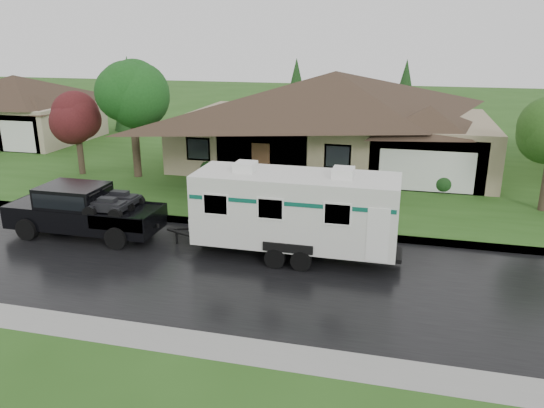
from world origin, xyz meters
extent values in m
plane|color=#285119|center=(0.00, 0.00, 0.00)|extent=(140.00, 140.00, 0.00)
cube|color=black|center=(0.00, -2.00, 0.01)|extent=(140.00, 8.00, 0.01)
cube|color=gray|center=(0.00, 2.25, 0.07)|extent=(140.00, 0.50, 0.15)
cube|color=#285119|center=(0.00, 15.00, 0.07)|extent=(140.00, 26.00, 0.15)
cube|color=gray|center=(2.00, 14.00, 1.65)|extent=(18.00, 10.00, 3.00)
pyramid|color=#36291D|center=(2.00, 14.00, 5.75)|extent=(19.44, 10.80, 2.60)
cube|color=gray|center=(7.40, 11.00, 1.50)|extent=(5.76, 4.00, 2.70)
cube|color=tan|center=(-22.00, 16.00, 1.55)|extent=(10.00, 8.00, 2.80)
pyramid|color=#36291D|center=(-22.00, 16.00, 4.95)|extent=(10.80, 8.64, 2.00)
cube|color=tan|center=(-19.00, 14.00, 1.41)|extent=(3.20, 4.00, 2.52)
cylinder|color=#382B1E|center=(-8.25, 8.30, 1.59)|extent=(0.43, 0.43, 2.89)
sphere|color=#1E5C1E|center=(-8.25, 8.30, 4.76)|extent=(3.99, 3.99, 3.99)
cylinder|color=#382B1E|center=(-11.66, 8.07, 1.13)|extent=(0.35, 0.35, 1.96)
sphere|color=#541A1C|center=(-11.66, 8.07, 3.27)|extent=(2.70, 2.70, 2.70)
sphere|color=#143814|center=(-4.30, 9.30, 0.65)|extent=(1.00, 1.00, 1.00)
sphere|color=#143814|center=(-1.15, 9.30, 0.65)|extent=(1.00, 1.00, 1.00)
sphere|color=#143814|center=(2.00, 9.30, 0.65)|extent=(1.00, 1.00, 1.00)
sphere|color=#143814|center=(5.15, 9.30, 0.65)|extent=(1.00, 1.00, 1.00)
sphere|color=#143814|center=(8.30, 9.30, 0.65)|extent=(1.00, 1.00, 1.00)
cube|color=black|center=(-6.11, -0.21, 0.81)|extent=(6.22, 2.07, 0.89)
cube|color=black|center=(-8.39, -0.21, 1.09)|extent=(1.66, 2.02, 0.36)
cube|color=black|center=(-6.53, -0.21, 1.61)|extent=(2.49, 1.95, 0.93)
cube|color=black|center=(-6.53, -0.21, 1.66)|extent=(2.28, 1.99, 0.57)
cube|color=black|center=(-4.14, -0.21, 1.02)|extent=(2.28, 1.97, 0.06)
cylinder|color=black|center=(-8.08, -1.22, 0.44)|extent=(0.87, 0.33, 0.87)
cylinder|color=black|center=(-8.08, 0.81, 0.44)|extent=(0.87, 0.33, 0.87)
cylinder|color=black|center=(-4.14, -1.22, 0.44)|extent=(0.87, 0.33, 0.87)
cylinder|color=black|center=(-4.14, 0.81, 0.44)|extent=(0.87, 0.33, 0.87)
cube|color=silver|center=(2.59, -0.21, 1.84)|extent=(7.26, 2.49, 2.54)
cube|color=black|center=(2.59, -0.21, 0.41)|extent=(7.68, 1.24, 0.15)
cube|color=#0B5341|center=(2.59, -0.21, 2.40)|extent=(7.12, 2.51, 0.15)
cube|color=white|center=(0.72, -0.21, 3.28)|extent=(0.73, 0.83, 0.33)
cube|color=white|center=(4.25, -0.21, 3.28)|extent=(0.73, 0.83, 0.33)
cylinder|color=black|center=(2.12, -1.43, 0.36)|extent=(0.73, 0.25, 0.73)
cylinder|color=black|center=(2.12, 1.02, 0.36)|extent=(0.73, 0.25, 0.73)
cylinder|color=black|center=(3.05, -1.43, 0.36)|extent=(0.73, 0.25, 0.73)
cylinder|color=black|center=(3.05, 1.02, 0.36)|extent=(0.73, 0.25, 0.73)
camera|label=1|loc=(6.20, -17.98, 7.85)|focal=35.00mm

